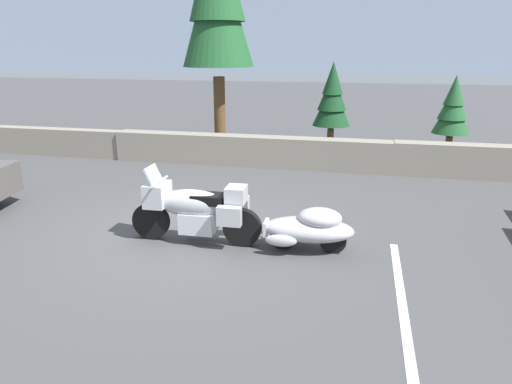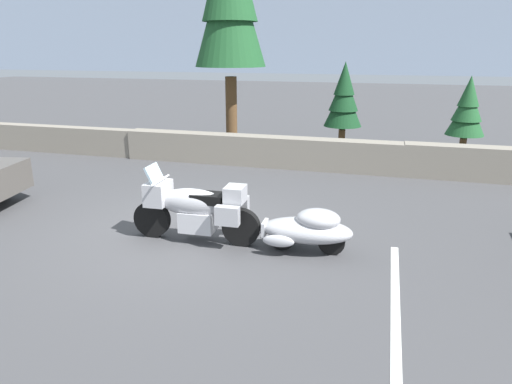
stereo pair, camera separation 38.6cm
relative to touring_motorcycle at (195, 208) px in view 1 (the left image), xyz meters
name	(u,v)px [view 1 (the left image)]	position (x,y,z in m)	size (l,w,h in m)	color
ground_plane	(181,233)	(-0.41, 0.33, -0.62)	(80.00, 80.00, 0.00)	#424244
stone_guard_wall	(271,152)	(0.25, 5.60, -0.19)	(24.00, 0.57, 0.88)	gray
distant_ridgeline	(352,24)	(-0.41, 95.59, 7.38)	(240.00, 80.00, 16.00)	#99A8BF
touring_motorcycle	(195,208)	(0.00, 0.00, 0.00)	(2.31, 0.78, 1.33)	black
car_shaped_trailer	(309,228)	(1.96, 0.06, -0.21)	(2.21, 0.80, 0.76)	black
pine_tree_secondary	(332,97)	(1.77, 7.53, 1.18)	(1.15, 1.15, 2.88)	brown
pine_tree_far_right	(453,108)	(5.30, 7.57, 0.95)	(1.08, 1.08, 2.52)	brown
parking_stripe_marker	(401,296)	(3.38, -1.17, -0.62)	(0.12, 3.60, 0.01)	silver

